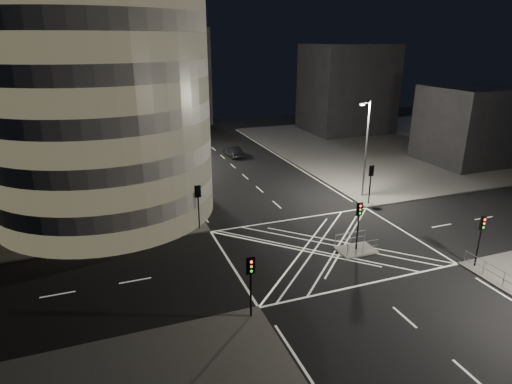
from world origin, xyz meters
name	(u,v)px	position (x,y,z in m)	size (l,w,h in m)	color
ground	(324,247)	(0.00, 0.00, 0.00)	(120.00, 120.00, 0.00)	black
sidewalk_far_right	(403,145)	(29.00, 27.00, 0.07)	(42.00, 42.00, 0.15)	#4C4A47
central_island	(356,250)	(2.00, -1.50, 0.07)	(3.00, 2.00, 0.15)	slate
office_tower_curved	(41,76)	(-20.74, 18.74, 12.65)	(30.00, 29.00, 27.20)	gray
office_block_rear	(49,75)	(-22.00, 42.00, 11.15)	(24.00, 16.00, 22.00)	gray
building_right_far	(347,88)	(26.00, 40.00, 7.65)	(14.00, 12.00, 15.00)	black
building_right_near	(467,125)	(30.00, 16.00, 5.15)	(10.00, 10.00, 10.00)	black
building_far_end	(161,77)	(-4.00, 58.00, 9.00)	(18.00, 8.00, 18.00)	black
tree_a	(173,172)	(-10.50, 9.00, 4.89)	(5.03, 5.03, 7.64)	black
tree_b	(162,156)	(-10.50, 15.00, 4.84)	(4.81, 4.81, 7.47)	black
tree_c	(154,147)	(-10.50, 21.00, 4.46)	(4.83, 4.83, 7.09)	black
tree_d	(147,129)	(-10.50, 27.00, 5.39)	(4.42, 4.42, 7.79)	black
tree_e	(143,129)	(-10.50, 33.00, 4.20)	(3.84, 3.84, 6.27)	black
traffic_signal_fl	(198,199)	(-8.80, 6.80, 2.91)	(0.55, 0.22, 4.00)	black
traffic_signal_nl	(251,276)	(-8.80, -6.80, 2.91)	(0.55, 0.22, 4.00)	black
traffic_signal_fr	(371,177)	(8.80, 6.80, 2.91)	(0.55, 0.22, 4.00)	black
traffic_signal_nr	(481,232)	(8.80, -6.80, 2.91)	(0.55, 0.22, 4.00)	black
traffic_signal_island	(359,217)	(2.00, -1.50, 2.91)	(0.55, 0.22, 4.00)	black
street_lamp_left_near	(178,156)	(-9.44, 12.00, 5.54)	(1.25, 0.25, 10.00)	slate
street_lamp_left_far	(153,123)	(-9.44, 30.00, 5.54)	(1.25, 0.25, 10.00)	slate
street_lamp_right_far	(366,146)	(9.44, 9.00, 5.54)	(1.25, 0.25, 10.00)	slate
railing_island_south	(363,248)	(2.00, -2.40, 0.70)	(2.80, 0.06, 1.10)	slate
railing_island_north	(350,238)	(2.00, -0.60, 0.70)	(2.80, 0.06, 1.10)	slate
sedan	(233,152)	(1.50, 29.60, 0.72)	(1.52, 4.36, 1.44)	black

